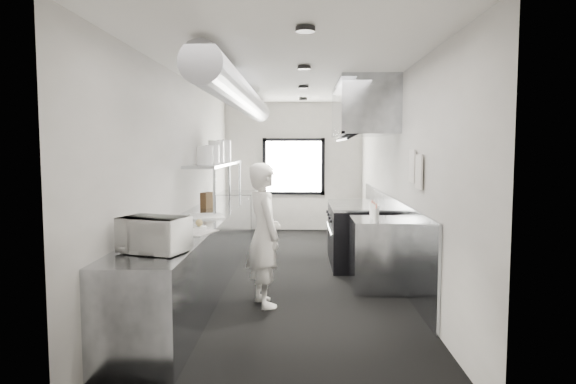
# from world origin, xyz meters

# --- Properties ---
(floor) EXTENTS (3.00, 8.00, 0.01)m
(floor) POSITION_xyz_m (0.00, 0.00, 0.00)
(floor) COLOR black
(floor) RESTS_ON ground
(ceiling) EXTENTS (3.00, 8.00, 0.01)m
(ceiling) POSITION_xyz_m (0.00, 0.00, 2.80)
(ceiling) COLOR white
(ceiling) RESTS_ON wall_back
(wall_back) EXTENTS (3.00, 0.02, 2.80)m
(wall_back) POSITION_xyz_m (0.00, 4.00, 1.40)
(wall_back) COLOR silver
(wall_back) RESTS_ON floor
(wall_front) EXTENTS (3.00, 0.02, 2.80)m
(wall_front) POSITION_xyz_m (0.00, -4.00, 1.40)
(wall_front) COLOR silver
(wall_front) RESTS_ON floor
(wall_left) EXTENTS (0.02, 8.00, 2.80)m
(wall_left) POSITION_xyz_m (-1.50, 0.00, 1.40)
(wall_left) COLOR silver
(wall_left) RESTS_ON floor
(wall_right) EXTENTS (0.02, 8.00, 2.80)m
(wall_right) POSITION_xyz_m (1.50, 0.00, 1.40)
(wall_right) COLOR silver
(wall_right) RESTS_ON floor
(wall_cladding) EXTENTS (0.03, 5.50, 1.10)m
(wall_cladding) POSITION_xyz_m (1.48, 0.30, 0.55)
(wall_cladding) COLOR gray
(wall_cladding) RESTS_ON wall_right
(hvac_duct) EXTENTS (0.40, 6.40, 0.40)m
(hvac_duct) POSITION_xyz_m (-0.70, 0.40, 2.55)
(hvac_duct) COLOR gray
(hvac_duct) RESTS_ON ceiling
(service_window) EXTENTS (1.36, 0.05, 1.25)m
(service_window) POSITION_xyz_m (0.00, 3.96, 1.40)
(service_window) COLOR white
(service_window) RESTS_ON wall_back
(exhaust_hood) EXTENTS (0.81, 2.20, 0.88)m
(exhaust_hood) POSITION_xyz_m (1.10, 0.70, 2.39)
(exhaust_hood) COLOR gray
(exhaust_hood) RESTS_ON ceiling
(prep_counter) EXTENTS (0.70, 6.00, 0.90)m
(prep_counter) POSITION_xyz_m (-1.15, -0.50, 0.45)
(prep_counter) COLOR gray
(prep_counter) RESTS_ON floor
(pass_shelf) EXTENTS (0.45, 3.00, 0.68)m
(pass_shelf) POSITION_xyz_m (-1.19, 1.00, 1.54)
(pass_shelf) COLOR gray
(pass_shelf) RESTS_ON prep_counter
(range) EXTENTS (0.88, 1.60, 0.94)m
(range) POSITION_xyz_m (1.04, 0.70, 0.47)
(range) COLOR black
(range) RESTS_ON floor
(bottle_station) EXTENTS (0.65, 0.80, 0.90)m
(bottle_station) POSITION_xyz_m (1.15, -0.70, 0.45)
(bottle_station) COLOR gray
(bottle_station) RESTS_ON floor
(far_work_table) EXTENTS (0.70, 1.20, 0.90)m
(far_work_table) POSITION_xyz_m (-1.15, 3.20, 0.45)
(far_work_table) COLOR gray
(far_work_table) RESTS_ON floor
(notice_sheet_a) EXTENTS (0.02, 0.28, 0.38)m
(notice_sheet_a) POSITION_xyz_m (1.47, -1.20, 1.60)
(notice_sheet_a) COLOR silver
(notice_sheet_a) RESTS_ON wall_right
(notice_sheet_b) EXTENTS (0.02, 0.28, 0.38)m
(notice_sheet_b) POSITION_xyz_m (1.47, -1.55, 1.55)
(notice_sheet_b) COLOR silver
(notice_sheet_b) RESTS_ON wall_right
(line_cook) EXTENTS (0.59, 0.70, 1.64)m
(line_cook) POSITION_xyz_m (-0.26, -1.45, 0.82)
(line_cook) COLOR white
(line_cook) RESTS_ON floor
(microwave) EXTENTS (0.61, 0.53, 0.31)m
(microwave) POSITION_xyz_m (-1.12, -2.84, 1.06)
(microwave) COLOR white
(microwave) RESTS_ON prep_counter
(deli_tub_a) EXTENTS (0.16, 0.16, 0.11)m
(deli_tub_a) POSITION_xyz_m (-1.31, -2.64, 0.96)
(deli_tub_a) COLOR #A4AFA1
(deli_tub_a) RESTS_ON prep_counter
(deli_tub_b) EXTENTS (0.17, 0.17, 0.10)m
(deli_tub_b) POSITION_xyz_m (-1.27, -2.36, 0.95)
(deli_tub_b) COLOR #A4AFA1
(deli_tub_b) RESTS_ON prep_counter
(newspaper) EXTENTS (0.46, 0.51, 0.01)m
(newspaper) POSITION_xyz_m (-0.96, -1.82, 0.91)
(newspaper) COLOR white
(newspaper) RESTS_ON prep_counter
(small_plate) EXTENTS (0.23, 0.23, 0.01)m
(small_plate) POSITION_xyz_m (-1.00, -1.45, 0.91)
(small_plate) COLOR white
(small_plate) RESTS_ON prep_counter
(pastry) EXTENTS (0.08, 0.08, 0.08)m
(pastry) POSITION_xyz_m (-1.00, -1.45, 0.96)
(pastry) COLOR tan
(pastry) RESTS_ON small_plate
(cutting_board) EXTENTS (0.56, 0.66, 0.02)m
(cutting_board) POSITION_xyz_m (-1.09, -0.55, 0.91)
(cutting_board) COLOR silver
(cutting_board) RESTS_ON prep_counter
(knife_block) EXTENTS (0.16, 0.24, 0.24)m
(knife_block) POSITION_xyz_m (-1.27, 0.44, 1.02)
(knife_block) COLOR #4D361B
(knife_block) RESTS_ON prep_counter
(plate_stack_a) EXTENTS (0.25, 0.25, 0.27)m
(plate_stack_a) POSITION_xyz_m (-1.22, 0.11, 1.71)
(plate_stack_a) COLOR white
(plate_stack_a) RESTS_ON pass_shelf
(plate_stack_b) EXTENTS (0.27, 0.27, 0.28)m
(plate_stack_b) POSITION_xyz_m (-1.23, 0.79, 1.71)
(plate_stack_b) COLOR white
(plate_stack_b) RESTS_ON pass_shelf
(plate_stack_c) EXTENTS (0.32, 0.32, 0.36)m
(plate_stack_c) POSITION_xyz_m (-1.22, 1.07, 1.75)
(plate_stack_c) COLOR white
(plate_stack_c) RESTS_ON pass_shelf
(plate_stack_d) EXTENTS (0.30, 0.30, 0.38)m
(plate_stack_d) POSITION_xyz_m (-1.18, 1.68, 1.76)
(plate_stack_d) COLOR white
(plate_stack_d) RESTS_ON pass_shelf
(squeeze_bottle_a) EXTENTS (0.06, 0.06, 0.18)m
(squeeze_bottle_a) POSITION_xyz_m (1.08, -1.02, 0.99)
(squeeze_bottle_a) COLOR silver
(squeeze_bottle_a) RESTS_ON bottle_station
(squeeze_bottle_b) EXTENTS (0.08, 0.08, 0.19)m
(squeeze_bottle_b) POSITION_xyz_m (1.11, -0.86, 0.99)
(squeeze_bottle_b) COLOR silver
(squeeze_bottle_b) RESTS_ON bottle_station
(squeeze_bottle_c) EXTENTS (0.08, 0.08, 0.19)m
(squeeze_bottle_c) POSITION_xyz_m (1.11, -0.67, 1.00)
(squeeze_bottle_c) COLOR silver
(squeeze_bottle_c) RESTS_ON bottle_station
(squeeze_bottle_d) EXTENTS (0.07, 0.07, 0.20)m
(squeeze_bottle_d) POSITION_xyz_m (1.09, -0.60, 1.00)
(squeeze_bottle_d) COLOR silver
(squeeze_bottle_d) RESTS_ON bottle_station
(squeeze_bottle_e) EXTENTS (0.06, 0.06, 0.18)m
(squeeze_bottle_e) POSITION_xyz_m (1.12, -0.36, 0.99)
(squeeze_bottle_e) COLOR silver
(squeeze_bottle_e) RESTS_ON bottle_station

